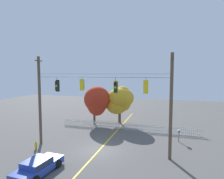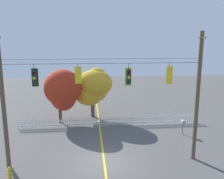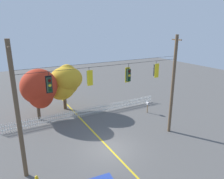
# 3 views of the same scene
# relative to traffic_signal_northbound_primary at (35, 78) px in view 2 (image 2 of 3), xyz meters

# --- Properties ---
(ground) EXTENTS (80.00, 80.00, 0.00)m
(ground) POSITION_rel_traffic_signal_northbound_primary_xyz_m (4.54, -0.01, -6.31)
(ground) COLOR #565451
(lane_centerline_stripe) EXTENTS (0.16, 36.00, 0.01)m
(lane_centerline_stripe) POSITION_rel_traffic_signal_northbound_primary_xyz_m (4.54, -0.01, -6.31)
(lane_centerline_stripe) COLOR gold
(lane_centerline_stripe) RESTS_ON ground
(signal_support_span) EXTENTS (13.64, 1.10, 9.35)m
(signal_support_span) POSITION_rel_traffic_signal_northbound_primary_xyz_m (4.54, -0.01, -1.56)
(signal_support_span) COLOR brown
(signal_support_span) RESTS_ON ground
(traffic_signal_northbound_primary) EXTENTS (0.43, 0.38, 1.50)m
(traffic_signal_northbound_primary) POSITION_rel_traffic_signal_northbound_primary_xyz_m (0.00, 0.00, 0.00)
(traffic_signal_northbound_primary) COLOR black
(traffic_signal_northbound_secondary) EXTENTS (0.43, 0.38, 1.30)m
(traffic_signal_northbound_secondary) POSITION_rel_traffic_signal_northbound_primary_xyz_m (2.85, -0.02, 0.16)
(traffic_signal_northbound_secondary) COLOR black
(traffic_signal_southbound_primary) EXTENTS (0.43, 0.38, 1.55)m
(traffic_signal_southbound_primary) POSITION_rel_traffic_signal_northbound_primary_xyz_m (6.23, 0.00, -0.04)
(traffic_signal_southbound_primary) COLOR black
(traffic_signal_westbound_side) EXTENTS (0.43, 0.38, 1.44)m
(traffic_signal_westbound_side) POSITION_rel_traffic_signal_northbound_primary_xyz_m (9.05, -0.02, 0.07)
(traffic_signal_westbound_side) COLOR black
(white_picket_fence) EXTENTS (18.53, 0.06, 1.00)m
(white_picket_fence) POSITION_rel_traffic_signal_northbound_primary_xyz_m (5.69, 7.41, -5.81)
(white_picket_fence) COLOR silver
(white_picket_fence) RESTS_ON ground
(autumn_maple_near_fence) EXTENTS (3.96, 3.63, 5.67)m
(autumn_maple_near_fence) POSITION_rel_traffic_signal_northbound_primary_xyz_m (0.80, 9.26, -2.79)
(autumn_maple_near_fence) COLOR #473828
(autumn_maple_near_fence) RESTS_ON ground
(autumn_maple_mid) EXTENTS (4.21, 3.38, 5.65)m
(autumn_maple_mid) POSITION_rel_traffic_signal_northbound_primary_xyz_m (4.07, 10.46, -2.71)
(autumn_maple_mid) COLOR brown
(autumn_maple_mid) RESTS_ON ground
(fire_hydrant) EXTENTS (0.38, 0.22, 0.81)m
(fire_hydrant) POSITION_rel_traffic_signal_northbound_primary_xyz_m (-1.64, -1.46, -5.91)
(fire_hydrant) COLOR gold
(fire_hydrant) RESTS_ON ground
(roadside_mailbox) EXTENTS (0.25, 0.44, 1.38)m
(roadside_mailbox) POSITION_rel_traffic_signal_northbound_primary_xyz_m (12.20, 4.70, -5.19)
(roadside_mailbox) COLOR brown
(roadside_mailbox) RESTS_ON ground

